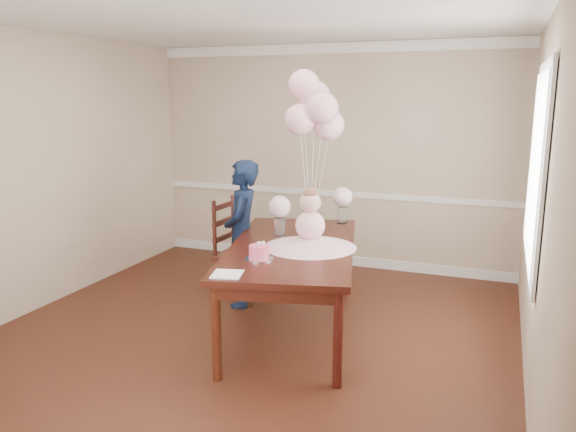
{
  "coord_description": "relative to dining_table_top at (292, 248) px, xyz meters",
  "views": [
    {
      "loc": [
        1.98,
        -4.09,
        2.08
      ],
      "look_at": [
        0.26,
        0.39,
        1.05
      ],
      "focal_mm": 35.0,
      "sensor_mm": 36.0,
      "label": 1
    }
  ],
  "objects": [
    {
      "name": "floor",
      "position": [
        -0.31,
        -0.37,
        -0.77
      ],
      "size": [
        4.5,
        5.0,
        0.0
      ],
      "primitive_type": "cube",
      "color": "black",
      "rests_on": "ground"
    },
    {
      "name": "ceiling",
      "position": [
        -0.31,
        -0.37,
        1.93
      ],
      "size": [
        4.5,
        5.0,
        0.02
      ],
      "primitive_type": "cube",
      "color": "silver",
      "rests_on": "wall_back"
    },
    {
      "name": "wall_back",
      "position": [
        -0.31,
        2.13,
        0.58
      ],
      "size": [
        4.5,
        0.02,
        2.7
      ],
      "primitive_type": "cube",
      "color": "tan",
      "rests_on": "floor"
    },
    {
      "name": "wall_left",
      "position": [
        -2.56,
        -0.37,
        0.58
      ],
      "size": [
        0.02,
        5.0,
        2.7
      ],
      "primitive_type": "cube",
      "color": "tan",
      "rests_on": "floor"
    },
    {
      "name": "wall_right",
      "position": [
        1.94,
        -0.37,
        0.58
      ],
      "size": [
        0.02,
        5.0,
        2.7
      ],
      "primitive_type": "cube",
      "color": "tan",
      "rests_on": "floor"
    },
    {
      "name": "chair_rail_trim",
      "position": [
        -0.31,
        2.12,
        0.13
      ],
      "size": [
        4.5,
        0.02,
        0.07
      ],
      "primitive_type": "cube",
      "color": "white",
      "rests_on": "wall_back"
    },
    {
      "name": "crown_molding",
      "position": [
        -0.31,
        2.12,
        1.86
      ],
      "size": [
        4.5,
        0.02,
        0.12
      ],
      "primitive_type": "cube",
      "color": "white",
      "rests_on": "wall_back"
    },
    {
      "name": "baseboard_trim",
      "position": [
        -0.31,
        2.12,
        -0.71
      ],
      "size": [
        4.5,
        0.02,
        0.12
      ],
      "primitive_type": "cube",
      "color": "silver",
      "rests_on": "floor"
    },
    {
      "name": "window_frame",
      "position": [
        1.92,
        0.13,
        0.78
      ],
      "size": [
        0.02,
        1.66,
        1.56
      ],
      "primitive_type": "cube",
      "color": "silver",
      "rests_on": "wall_right"
    },
    {
      "name": "window_blinds",
      "position": [
        1.9,
        0.13,
        0.78
      ],
      "size": [
        0.01,
        1.5,
        1.4
      ],
      "primitive_type": "cube",
      "color": "white",
      "rests_on": "wall_right"
    },
    {
      "name": "dining_table_top",
      "position": [
        0.0,
        0.0,
        0.0
      ],
      "size": [
        1.54,
        2.32,
        0.05
      ],
      "primitive_type": "cube",
      "rotation": [
        0.0,
        0.0,
        0.24
      ],
      "color": "black",
      "rests_on": "table_leg_fl"
    },
    {
      "name": "table_apron",
      "position": [
        -0.0,
        0.0,
        -0.08
      ],
      "size": [
        1.41,
        2.19,
        0.11
      ],
      "primitive_type": "cube",
      "rotation": [
        0.0,
        0.0,
        0.24
      ],
      "color": "black",
      "rests_on": "table_leg_fl"
    },
    {
      "name": "table_leg_fl",
      "position": [
        -0.2,
        -1.06,
        -0.4
      ],
      "size": [
        0.09,
        0.09,
        0.75
      ],
      "primitive_type": "cylinder",
      "rotation": [
        0.0,
        0.0,
        0.24
      ],
      "color": "black",
      "rests_on": "floor"
    },
    {
      "name": "table_leg_fr",
      "position": [
        0.67,
        -0.85,
        -0.4
      ],
      "size": [
        0.09,
        0.09,
        0.75
      ],
      "primitive_type": "cylinder",
      "rotation": [
        0.0,
        0.0,
        0.24
      ],
      "color": "black",
      "rests_on": "floor"
    },
    {
      "name": "table_leg_bl",
      "position": [
        -0.67,
        0.85,
        -0.4
      ],
      "size": [
        0.09,
        0.09,
        0.75
      ],
      "primitive_type": "cylinder",
      "rotation": [
        0.0,
        0.0,
        0.24
      ],
      "color": "black",
      "rests_on": "floor"
    },
    {
      "name": "table_leg_br",
      "position": [
        0.2,
        1.06,
        -0.4
      ],
      "size": [
        0.09,
        0.09,
        0.75
      ],
      "primitive_type": "cylinder",
      "rotation": [
        0.0,
        0.0,
        0.24
      ],
      "color": "black",
      "rests_on": "floor"
    },
    {
      "name": "baby_skirt",
      "position": [
        0.17,
        -0.01,
        0.08
      ],
      "size": [
        0.98,
        0.98,
        0.11
      ],
      "primitive_type": "cone",
      "rotation": [
        0.0,
        0.0,
        0.24
      ],
      "color": "#DAA1B4",
      "rests_on": "dining_table_top"
    },
    {
      "name": "baby_torso",
      "position": [
        0.17,
        -0.01,
        0.22
      ],
      "size": [
        0.26,
        0.26,
        0.26
      ],
      "primitive_type": "sphere",
      "color": "#F59BCD",
      "rests_on": "baby_skirt"
    },
    {
      "name": "baby_head",
      "position": [
        0.17,
        -0.01,
        0.42
      ],
      "size": [
        0.18,
        0.18,
        0.18
      ],
      "primitive_type": "sphere",
      "color": "#D8A195",
      "rests_on": "baby_torso"
    },
    {
      "name": "baby_hair",
      "position": [
        0.17,
        -0.01,
        0.48
      ],
      "size": [
        0.13,
        0.13,
        0.13
      ],
      "primitive_type": "sphere",
      "color": "brown",
      "rests_on": "baby_head"
    },
    {
      "name": "cake_platter",
      "position": [
        -0.09,
        -0.52,
        0.03
      ],
      "size": [
        0.28,
        0.28,
        0.01
      ],
      "primitive_type": "cylinder",
      "rotation": [
        0.0,
        0.0,
        0.24
      ],
      "color": "silver",
      "rests_on": "dining_table_top"
    },
    {
      "name": "birthday_cake",
      "position": [
        -0.09,
        -0.52,
        0.09
      ],
      "size": [
        0.19,
        0.19,
        0.11
      ],
      "primitive_type": "cylinder",
      "rotation": [
        0.0,
        0.0,
        0.24
      ],
      "color": "#E34767",
      "rests_on": "cake_platter"
    },
    {
      "name": "cake_flower_a",
      "position": [
        -0.09,
        -0.52,
        0.16
      ],
      "size": [
        0.03,
        0.03,
        0.03
      ],
      "primitive_type": "sphere",
      "color": "silver",
      "rests_on": "birthday_cake"
    },
    {
      "name": "cake_flower_b",
      "position": [
        -0.07,
        -0.49,
        0.16
      ],
      "size": [
        0.03,
        0.03,
        0.03
      ],
      "primitive_type": "sphere",
      "color": "silver",
      "rests_on": "birthday_cake"
    },
    {
      "name": "rose_vase_near",
      "position": [
        -0.23,
        0.27,
        0.11
      ],
      "size": [
        0.13,
        0.13,
        0.17
      ],
      "primitive_type": "cylinder",
      "rotation": [
        0.0,
        0.0,
        0.24
      ],
      "color": "white",
      "rests_on": "dining_table_top"
    },
    {
      "name": "roses_near",
      "position": [
        -0.23,
        0.27,
        0.3
      ],
      "size": [
        0.2,
        0.2,
        0.2
      ],
      "primitive_type": "sphere",
      "color": "beige",
      "rests_on": "rose_vase_near"
    },
    {
      "name": "rose_vase_far",
      "position": [
        0.18,
        0.97,
        0.11
      ],
      "size": [
        0.13,
        0.13,
        0.17
      ],
      "primitive_type": "cylinder",
      "rotation": [
        0.0,
        0.0,
        0.24
      ],
      "color": "white",
      "rests_on": "dining_table_top"
    },
    {
      "name": "roses_far",
      "position": [
        0.18,
        0.97,
        0.3
      ],
      "size": [
        0.2,
        0.2,
        0.2
      ],
      "primitive_type": "sphere",
      "color": "#F9D1D8",
      "rests_on": "rose_vase_far"
    },
    {
      "name": "napkin",
      "position": [
        -0.15,
        -0.97,
        0.03
      ],
      "size": [
        0.26,
        0.26,
        0.01
      ],
      "primitive_type": "cube",
      "rotation": [
        0.0,
        0.0,
        0.24
      ],
      "color": "white",
      "rests_on": "dining_table_top"
    },
    {
      "name": "balloon_weight",
      "position": [
        -0.03,
        0.59,
        0.04
      ],
      "size": [
        0.05,
        0.05,
        0.02
      ],
      "primitive_type": "cylinder",
      "rotation": [
        0.0,
        0.0,
        0.24
      ],
      "color": "silver",
      "rests_on": "dining_table_top"
    },
    {
      "name": "balloon_a",
      "position": [
        -0.14,
        0.57,
        1.09
      ],
      "size": [
        0.3,
        0.3,
        0.3
      ],
      "primitive_type": "sphere",
      "color": "#FFB4C3",
      "rests_on": "balloon_ribbon_a"
    },
    {
      "name": "balloon_b",
      "position": [
        0.08,
        0.57,
        1.2
      ],
      "size": [
        0.3,
        0.3,
        0.3
      ],
      "primitive_type": "sphere",
      "color": "#F3ACC9",
      "rests_on": "balloon_ribbon_b"
    },
    {
      "name": "balloon_c",
      "position": [
        -0.04,
        0.7,
        1.3
      ],
      "size": [
        0.3,
        0.3,
        0.3
      ],
      "primitive_type": "sphere",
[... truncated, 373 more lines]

